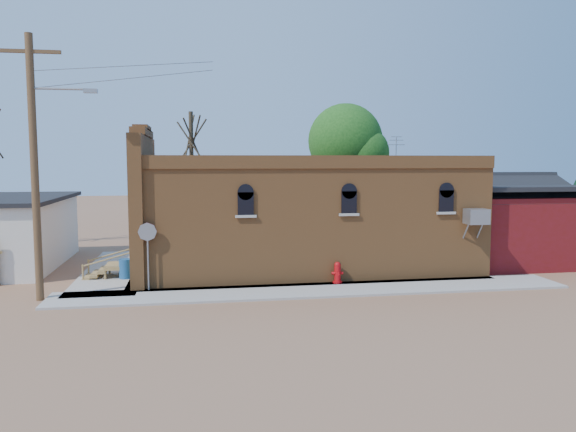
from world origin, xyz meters
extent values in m
plane|color=brown|center=(0.00, 0.00, 0.00)|extent=(120.00, 120.00, 0.00)
cube|color=#9E9991|center=(1.50, 0.90, 0.04)|extent=(19.00, 2.20, 0.08)
cube|color=#9E9991|center=(-6.30, 6.00, 0.04)|extent=(2.60, 10.00, 0.08)
cube|color=#A36331|center=(2.00, 5.50, 2.25)|extent=(14.00, 7.00, 4.50)
cube|color=black|center=(2.00, 5.50, 4.55)|extent=(13.80, 6.80, 0.12)
cube|color=#A36331|center=(-5.00, 5.50, 2.90)|extent=(0.50, 7.40, 5.80)
cube|color=navy|center=(-5.30, 4.30, 4.00)|extent=(0.08, 1.10, 1.56)
cube|color=gray|center=(8.10, 1.55, 2.60)|extent=(0.85, 0.65, 0.60)
cube|color=#601210|center=(11.50, 5.50, 1.60)|extent=(5.00, 6.00, 3.20)
cylinder|color=#553522|center=(-8.20, 1.20, 4.50)|extent=(0.26, 0.26, 9.00)
cube|color=#553522|center=(-8.20, 1.20, 8.40)|extent=(2.00, 0.12, 0.12)
cylinder|color=gray|center=(-7.30, 1.20, 7.20)|extent=(1.80, 0.08, 0.08)
cube|color=gray|center=(-6.30, 1.20, 7.15)|extent=(0.45, 0.22, 0.14)
cylinder|color=#433526|center=(-3.00, 13.00, 3.75)|extent=(0.24, 0.24, 7.50)
cylinder|color=#433526|center=(6.00, 13.50, 3.15)|extent=(0.28, 0.28, 6.30)
sphere|color=#184614|center=(6.00, 13.50, 5.95)|extent=(4.40, 4.40, 4.40)
cylinder|color=#A8090D|center=(2.52, 1.80, 0.11)|extent=(0.47, 0.47, 0.07)
cylinder|color=#A8090D|center=(2.52, 1.80, 0.46)|extent=(0.33, 0.33, 0.62)
sphere|color=#A8090D|center=(2.52, 1.80, 0.78)|extent=(0.25, 0.25, 0.25)
cylinder|color=#A8090D|center=(2.52, 1.64, 0.47)|extent=(0.16, 0.17, 0.11)
cylinder|color=#A8090D|center=(2.36, 1.80, 0.47)|extent=(0.17, 0.16, 0.11)
cylinder|color=#A8090D|center=(2.68, 1.80, 0.47)|extent=(0.17, 0.16, 0.11)
cylinder|color=gray|center=(-4.60, 1.80, 1.21)|extent=(0.08, 0.08, 2.25)
cylinder|color=gray|center=(-4.60, 1.78, 2.23)|extent=(0.68, 0.05, 0.68)
cylinder|color=#A10921|center=(-4.60, 1.82, 2.23)|extent=(0.68, 0.05, 0.68)
cylinder|color=#1A4E86|center=(-5.67, 4.08, 0.47)|extent=(0.64, 0.64, 0.78)
camera|label=1|loc=(-2.92, -18.93, 4.83)|focal=35.00mm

